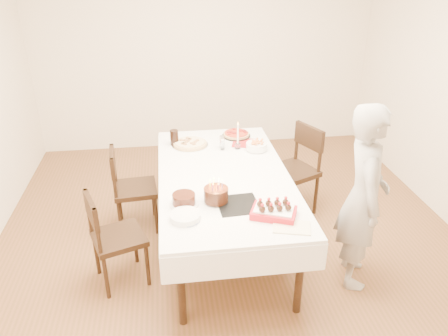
{
  "coord_description": "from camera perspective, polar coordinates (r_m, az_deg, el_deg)",
  "views": [
    {
      "loc": [
        -0.54,
        -3.34,
        2.52
      ],
      "look_at": [
        -0.07,
        0.05,
        0.81
      ],
      "focal_mm": 35.0,
      "sensor_mm": 36.0,
      "label": 1
    }
  ],
  "objects": [
    {
      "name": "box_lid",
      "position": [
        3.17,
        8.81,
        -7.71
      ],
      "size": [
        0.3,
        0.24,
        0.02
      ],
      "primitive_type": "cube",
      "rotation": [
        0.0,
        0.0,
        -0.27
      ],
      "color": "beige",
      "rests_on": "dining_table"
    },
    {
      "name": "dining_table",
      "position": [
        4.04,
        0.0,
        -5.54
      ],
      "size": [
        1.18,
        2.16,
        0.75
      ],
      "primitive_type": "cube",
      "rotation": [
        0.0,
        0.0,
        0.02
      ],
      "color": "white",
      "rests_on": "floor"
    },
    {
      "name": "layer_cake",
      "position": [
        3.39,
        -5.26,
        -4.12
      ],
      "size": [
        0.29,
        0.29,
        0.09
      ],
      "primitive_type": "cylinder",
      "rotation": [
        0.0,
        0.0,
        0.36
      ],
      "color": "#37170D",
      "rests_on": "dining_table"
    },
    {
      "name": "pasta_bowl",
      "position": [
        4.31,
        4.27,
        2.86
      ],
      "size": [
        0.26,
        0.26,
        0.07
      ],
      "primitive_type": "cylinder",
      "rotation": [
        0.0,
        0.0,
        -0.32
      ],
      "color": "white",
      "rests_on": "dining_table"
    },
    {
      "name": "wall_back",
      "position": [
        5.98,
        -2.58,
        15.24
      ],
      "size": [
        4.5,
        0.04,
        2.7
      ],
      "primitive_type": "cube",
      "color": "beige",
      "rests_on": "floor"
    },
    {
      "name": "china_plate",
      "position": [
        3.23,
        -4.86,
        -6.74
      ],
      "size": [
        0.2,
        0.2,
        0.01
      ],
      "primitive_type": "cylinder",
      "rotation": [
        0.0,
        0.0,
        -0.01
      ],
      "color": "white",
      "rests_on": "dining_table"
    },
    {
      "name": "taper_candle",
      "position": [
        4.3,
        1.82,
        4.29
      ],
      "size": [
        0.07,
        0.07,
        0.28
      ],
      "primitive_type": "cylinder",
      "rotation": [
        0.0,
        0.0,
        0.27
      ],
      "color": "white",
      "rests_on": "dining_table"
    },
    {
      "name": "strawberry_box",
      "position": [
        3.26,
        6.51,
        -5.65
      ],
      "size": [
        0.38,
        0.33,
        0.08
      ],
      "primitive_type": null,
      "rotation": [
        0.0,
        0.0,
        -0.41
      ],
      "color": "#B2141D",
      "rests_on": "dining_table"
    },
    {
      "name": "red_placemat",
      "position": [
        4.48,
        2.69,
        3.26
      ],
      "size": [
        0.3,
        0.3,
        0.01
      ],
      "primitive_type": "cube",
      "rotation": [
        0.0,
        0.0,
        -0.26
      ],
      "color": "#B21E1E",
      "rests_on": "dining_table"
    },
    {
      "name": "plate_stack",
      "position": [
        3.23,
        -5.09,
        -6.31
      ],
      "size": [
        0.23,
        0.23,
        0.05
      ],
      "primitive_type": "cylinder",
      "rotation": [
        0.0,
        0.0,
        0.03
      ],
      "color": "white",
      "rests_on": "dining_table"
    },
    {
      "name": "cake_board",
      "position": [
        3.4,
        1.86,
        -4.83
      ],
      "size": [
        0.33,
        0.33,
        0.01
      ],
      "primitive_type": "cube",
      "rotation": [
        0.0,
        0.0,
        0.07
      ],
      "color": "black",
      "rests_on": "dining_table"
    },
    {
      "name": "person",
      "position": [
        3.61,
        17.73,
        -3.72
      ],
      "size": [
        0.5,
        0.64,
        1.55
      ],
      "primitive_type": "imported",
      "rotation": [
        0.0,
        0.0,
        1.31
      ],
      "color": "#AAA6A0",
      "rests_on": "floor"
    },
    {
      "name": "pizza_white",
      "position": [
        4.42,
        -4.46,
        3.19
      ],
      "size": [
        0.38,
        0.38,
        0.04
      ],
      "primitive_type": "cylinder",
      "rotation": [
        0.0,
        0.0,
        -0.04
      ],
      "color": "beige",
      "rests_on": "dining_table"
    },
    {
      "name": "chair_left_savory",
      "position": [
        4.36,
        -11.5,
        -2.68
      ],
      "size": [
        0.48,
        0.48,
        0.86
      ],
      "primitive_type": null,
      "rotation": [
        0.0,
        0.0,
        3.23
      ],
      "color": "black",
      "rests_on": "floor"
    },
    {
      "name": "pizza_pepperoni",
      "position": [
        4.64,
        1.62,
        4.42
      ],
      "size": [
        0.31,
        0.31,
        0.04
      ],
      "primitive_type": "cylinder",
      "rotation": [
        0.0,
        0.0,
        -0.06
      ],
      "color": "red",
      "rests_on": "dining_table"
    },
    {
      "name": "shaker_pair",
      "position": [
        4.3,
        -0.21,
        3.17
      ],
      "size": [
        0.12,
        0.12,
        0.12
      ],
      "primitive_type": null,
      "rotation": [
        0.0,
        0.0,
        -0.23
      ],
      "color": "white",
      "rests_on": "dining_table"
    },
    {
      "name": "floor",
      "position": [
        4.22,
        1.1,
        -10.16
      ],
      "size": [
        5.0,
        5.0,
        0.0
      ],
      "primitive_type": "plane",
      "color": "brown",
      "rests_on": "ground"
    },
    {
      "name": "chair_left_dessert",
      "position": [
        3.7,
        -13.59,
        -8.83
      ],
      "size": [
        0.55,
        0.55,
        0.85
      ],
      "primitive_type": null,
      "rotation": [
        0.0,
        0.0,
        3.48
      ],
      "color": "black",
      "rests_on": "floor"
    },
    {
      "name": "birthday_cake",
      "position": [
        3.39,
        -1.05,
        -2.98
      ],
      "size": [
        0.21,
        0.21,
        0.17
      ],
      "primitive_type": "cylinder",
      "rotation": [
        0.0,
        0.0,
        -0.13
      ],
      "color": "#3E1F11",
      "rests_on": "dining_table"
    },
    {
      "name": "chair_right_savory",
      "position": [
        4.57,
        8.87,
        -0.46
      ],
      "size": [
        0.64,
        0.64,
        0.94
      ],
      "primitive_type": null,
      "rotation": [
        0.0,
        0.0,
        0.43
      ],
      "color": "black",
      "rests_on": "floor"
    },
    {
      "name": "cola_glass",
      "position": [
        4.44,
        -6.51,
        3.96
      ],
      "size": [
        0.11,
        0.11,
        0.16
      ],
      "primitive_type": "cylinder",
      "rotation": [
        0.0,
        0.0,
        -0.44
      ],
      "color": "black",
      "rests_on": "dining_table"
    }
  ]
}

